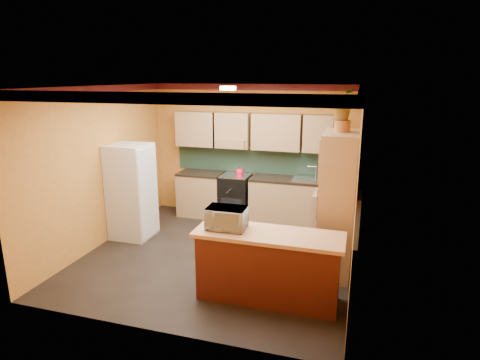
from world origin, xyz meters
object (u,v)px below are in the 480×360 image
(pantry, at_px, (337,205))
(breakfast_bar, at_px, (268,268))
(stove, at_px, (236,197))
(microwave, at_px, (227,218))
(fridge, at_px, (131,191))
(base_cabinets_back, at_px, (265,200))

(pantry, relative_size, breakfast_bar, 1.17)
(stove, bearing_deg, pantry, -40.86)
(breakfast_bar, height_order, microwave, microwave)
(stove, relative_size, breakfast_bar, 0.51)
(stove, height_order, fridge, fridge)
(stove, bearing_deg, breakfast_bar, -65.15)
(base_cabinets_back, bearing_deg, stove, -180.00)
(stove, xyz_separation_m, breakfast_bar, (1.32, -2.85, -0.02))
(base_cabinets_back, relative_size, microwave, 7.13)
(breakfast_bar, bearing_deg, pantry, 53.27)
(base_cabinets_back, height_order, pantry, pantry)
(microwave, bearing_deg, fridge, 146.58)
(stove, bearing_deg, microwave, -75.07)
(base_cabinets_back, xyz_separation_m, pantry, (1.47, -1.81, 0.61))
(pantry, bearing_deg, stove, 139.14)
(base_cabinets_back, relative_size, breakfast_bar, 2.03)
(pantry, xyz_separation_m, microwave, (-1.34, -1.04, 0.02))
(stove, bearing_deg, base_cabinets_back, 0.00)
(base_cabinets_back, height_order, fridge, fridge)
(stove, bearing_deg, fridge, -136.06)
(base_cabinets_back, xyz_separation_m, fridge, (-2.13, -1.45, 0.41))
(base_cabinets_back, distance_m, microwave, 2.93)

